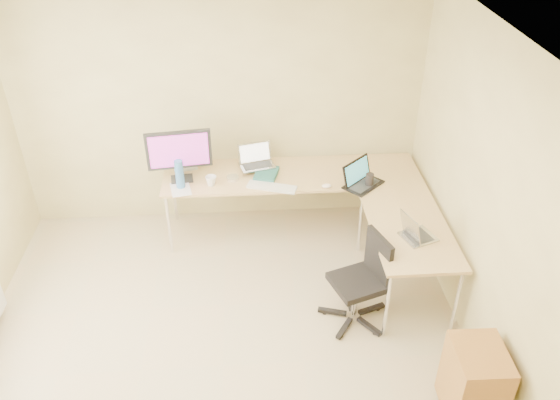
{
  "coord_description": "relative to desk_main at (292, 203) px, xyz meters",
  "views": [
    {
      "loc": [
        0.26,
        -3.19,
        3.75
      ],
      "look_at": [
        0.55,
        1.1,
        0.9
      ],
      "focal_mm": 36.5,
      "sensor_mm": 36.0,
      "label": 1
    }
  ],
  "objects": [
    {
      "name": "book_stack",
      "position": [
        -0.27,
        -0.04,
        0.39
      ],
      "size": [
        0.28,
        0.34,
        0.05
      ],
      "primitive_type": "cube",
      "rotation": [
        0.0,
        0.0,
        -0.28
      ],
      "color": "#205751",
      "rests_on": "desk_main"
    },
    {
      "name": "office_chair",
      "position": [
        0.45,
        -1.37,
        0.14
      ],
      "size": [
        0.67,
        0.67,
        0.87
      ],
      "primitive_type": "cube",
      "rotation": [
        0.0,
        0.0,
        0.34
      ],
      "color": "black",
      "rests_on": "ground"
    },
    {
      "name": "papers",
      "position": [
        -1.13,
        -0.23,
        0.37
      ],
      "size": [
        0.24,
        0.3,
        0.01
      ],
      "primitive_type": "cube",
      "rotation": [
        0.0,
        0.0,
        0.2
      ],
      "color": "silver",
      "rests_on": "desk_main"
    },
    {
      "name": "desk_return",
      "position": [
        0.98,
        -1.0,
        0.0
      ],
      "size": [
        0.7,
        1.3,
        0.73
      ],
      "primitive_type": "cube",
      "color": "tan",
      "rests_on": "ground"
    },
    {
      "name": "mouse",
      "position": [
        0.32,
        -0.3,
        0.38
      ],
      "size": [
        0.1,
        0.07,
        0.04
      ],
      "primitive_type": "ellipsoid",
      "rotation": [
        0.0,
        0.0,
        -0.1
      ],
      "color": "white",
      "rests_on": "desk_main"
    },
    {
      "name": "mug",
      "position": [
        -0.83,
        -0.18,
        0.42
      ],
      "size": [
        0.14,
        0.14,
        0.1
      ],
      "primitive_type": "imported",
      "rotation": [
        0.0,
        0.0,
        -0.4
      ],
      "color": "white",
      "rests_on": "desk_main"
    },
    {
      "name": "wall_right",
      "position": [
        1.38,
        -1.85,
        0.93
      ],
      "size": [
        0.0,
        4.5,
        4.5
      ],
      "primitive_type": "plane",
      "rotation": [
        1.57,
        0.0,
        -1.57
      ],
      "color": "beige",
      "rests_on": "ground"
    },
    {
      "name": "monitor",
      "position": [
        -1.13,
        -0.05,
        0.64
      ],
      "size": [
        0.66,
        0.28,
        0.55
      ],
      "primitive_type": "cube",
      "rotation": [
        0.0,
        0.0,
        0.12
      ],
      "color": "#242424",
      "rests_on": "desk_main"
    },
    {
      "name": "water_bottle",
      "position": [
        -1.13,
        -0.19,
        0.52
      ],
      "size": [
        0.11,
        0.11,
        0.3
      ],
      "primitive_type": "cylinder",
      "rotation": [
        0.0,
        0.0,
        0.4
      ],
      "color": "teal",
      "rests_on": "desk_main"
    },
    {
      "name": "floor",
      "position": [
        -0.72,
        -1.85,
        -0.36
      ],
      "size": [
        4.5,
        4.5,
        0.0
      ],
      "primitive_type": "plane",
      "color": "tan",
      "rests_on": "ground"
    },
    {
      "name": "laptop_black",
      "position": [
        0.69,
        -0.28,
        0.49
      ],
      "size": [
        0.49,
        0.48,
        0.25
      ],
      "primitive_type": "cube",
      "rotation": [
        0.0,
        0.0,
        0.75
      ],
      "color": "black",
      "rests_on": "desk_main"
    },
    {
      "name": "desk_fan",
      "position": [
        -1.13,
        0.18,
        0.52
      ],
      "size": [
        0.28,
        0.28,
        0.31
      ],
      "primitive_type": "cylinder",
      "rotation": [
        0.0,
        0.0,
        -0.17
      ],
      "color": "silver",
      "rests_on": "desk_main"
    },
    {
      "name": "laptop_return",
      "position": [
        1.01,
        -1.17,
        0.47
      ],
      "size": [
        0.39,
        0.35,
        0.21
      ],
      "primitive_type": "cube",
      "rotation": [
        0.0,
        0.0,
        1.93
      ],
      "color": "#ADADAD",
      "rests_on": "desk_return"
    },
    {
      "name": "keyboard",
      "position": [
        -0.22,
        -0.27,
        0.38
      ],
      "size": [
        0.51,
        0.29,
        0.02
      ],
      "primitive_type": "cube",
      "rotation": [
        0.0,
        0.0,
        -0.32
      ],
      "color": "silver",
      "rests_on": "desk_main"
    },
    {
      "name": "desk_main",
      "position": [
        0.0,
        0.0,
        0.0
      ],
      "size": [
        2.65,
        0.7,
        0.73
      ],
      "primitive_type": "cube",
      "color": "tan",
      "rests_on": "ground"
    },
    {
      "name": "black_cup",
      "position": [
        0.75,
        -0.3,
        0.43
      ],
      "size": [
        0.08,
        0.08,
        0.14
      ],
      "primitive_type": "cylinder",
      "rotation": [
        0.0,
        0.0,
        0.03
      ],
      "color": "black",
      "rests_on": "desk_main"
    },
    {
      "name": "white_box",
      "position": [
        -1.11,
        0.2,
        0.41
      ],
      "size": [
        0.28,
        0.23,
        0.09
      ],
      "primitive_type": "cube",
      "rotation": [
        0.0,
        0.0,
        0.25
      ],
      "color": "beige",
      "rests_on": "desk_main"
    },
    {
      "name": "laptop_center",
      "position": [
        -0.36,
        0.09,
        0.53
      ],
      "size": [
        0.41,
        0.35,
        0.23
      ],
      "primitive_type": "cube",
      "rotation": [
        0.0,
        0.0,
        0.25
      ],
      "color": "#ADADAD",
      "rests_on": "desk_main"
    },
    {
      "name": "cabinet",
      "position": [
        1.13,
        -2.43,
        -0.01
      ],
      "size": [
        0.38,
        0.46,
        0.63
      ],
      "primitive_type": "cube",
      "rotation": [
        0.0,
        0.0,
        -0.02
      ],
      "color": "#A05B3F",
      "rests_on": "ground"
    },
    {
      "name": "cd_stack",
      "position": [
        -0.61,
        -0.08,
        0.38
      ],
      "size": [
        0.16,
        0.16,
        0.03
      ],
      "primitive_type": "cylinder",
      "rotation": [
        0.0,
        0.0,
        -0.26
      ],
      "color": "silver",
      "rests_on": "desk_main"
    },
    {
      "name": "wall_back",
      "position": [
        -0.72,
        0.4,
        0.93
      ],
      "size": [
        4.5,
        0.0,
        4.5
      ],
      "primitive_type": "plane",
      "rotation": [
        1.57,
        0.0,
        0.0
      ],
      "color": "beige",
      "rests_on": "ground"
    },
    {
      "name": "ceiling",
      "position": [
        -0.72,
        -1.85,
        2.24
      ],
      "size": [
        4.5,
        4.5,
        0.0
      ],
      "primitive_type": "plane",
      "rotation": [
        3.14,
        0.0,
        0.0
      ],
      "color": "white",
      "rests_on": "ground"
    }
  ]
}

